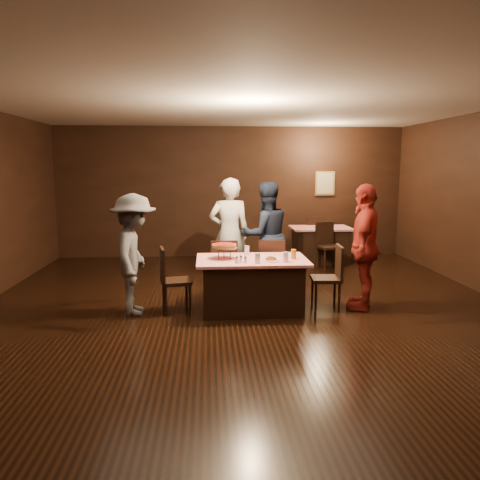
# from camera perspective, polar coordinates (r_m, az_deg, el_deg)

# --- Properties ---
(room) EXTENTS (10.00, 10.04, 3.02)m
(room) POSITION_cam_1_polar(r_m,az_deg,el_deg) (5.92, 1.43, 9.37)
(room) COLOR black
(room) RESTS_ON ground
(main_table) EXTENTS (1.60, 1.00, 0.77)m
(main_table) POSITION_cam_1_polar(r_m,az_deg,el_deg) (6.87, 1.45, -5.45)
(main_table) COLOR red
(main_table) RESTS_ON ground
(back_table) EXTENTS (1.30, 0.90, 0.77)m
(back_table) POSITION_cam_1_polar(r_m,az_deg,el_deg) (10.50, 9.77, -0.54)
(back_table) COLOR #B00B1D
(back_table) RESTS_ON ground
(chair_far_left) EXTENTS (0.46, 0.46, 0.95)m
(chair_far_left) POSITION_cam_1_polar(r_m,az_deg,el_deg) (7.56, -2.11, -3.42)
(chair_far_left) COLOR black
(chair_far_left) RESTS_ON ground
(chair_far_right) EXTENTS (0.48, 0.48, 0.95)m
(chair_far_right) POSITION_cam_1_polar(r_m,az_deg,el_deg) (7.62, 3.92, -3.33)
(chair_far_right) COLOR black
(chair_far_right) RESTS_ON ground
(chair_end_left) EXTENTS (0.49, 0.49, 0.95)m
(chair_end_left) POSITION_cam_1_polar(r_m,az_deg,el_deg) (6.84, -7.79, -4.83)
(chair_end_left) COLOR black
(chair_end_left) RESTS_ON ground
(chair_end_right) EXTENTS (0.45, 0.45, 0.95)m
(chair_end_right) POSITION_cam_1_polar(r_m,az_deg,el_deg) (7.04, 10.43, -4.50)
(chair_end_right) COLOR black
(chair_end_right) RESTS_ON ground
(chair_back_near) EXTENTS (0.51, 0.51, 0.95)m
(chair_back_near) POSITION_cam_1_polar(r_m,az_deg,el_deg) (9.82, 10.74, -0.69)
(chair_back_near) COLOR black
(chair_back_near) RESTS_ON ground
(chair_back_far) EXTENTS (0.45, 0.45, 0.95)m
(chair_back_far) POSITION_cam_1_polar(r_m,az_deg,el_deg) (11.06, 9.05, 0.44)
(chair_back_far) COLOR black
(chair_back_far) RESTS_ON ground
(diner_white_jacket) EXTENTS (0.71, 0.48, 1.91)m
(diner_white_jacket) POSITION_cam_1_polar(r_m,az_deg,el_deg) (8.01, -1.31, 0.77)
(diner_white_jacket) COLOR silver
(diner_white_jacket) RESTS_ON ground
(diner_navy_hoodie) EXTENTS (1.04, 0.90, 1.84)m
(diner_navy_hoodie) POSITION_cam_1_polar(r_m,az_deg,el_deg) (8.07, 3.15, 0.59)
(diner_navy_hoodie) COLOR #181F33
(diner_navy_hoodie) RESTS_ON ground
(diner_grey_knit) EXTENTS (0.67, 1.13, 1.72)m
(diner_grey_knit) POSITION_cam_1_polar(r_m,az_deg,el_deg) (6.80, -12.77, -1.72)
(diner_grey_knit) COLOR #5C5D61
(diner_grey_knit) RESTS_ON ground
(diner_red_shirt) EXTENTS (0.86, 1.18, 1.85)m
(diner_red_shirt) POSITION_cam_1_polar(r_m,az_deg,el_deg) (7.10, 14.94, -0.82)
(diner_red_shirt) COLOR #AC2A20
(diner_red_shirt) RESTS_ON ground
(pizza_stand) EXTENTS (0.38, 0.38, 0.22)m
(pizza_stand) POSITION_cam_1_polar(r_m,az_deg,el_deg) (6.78, -1.94, -0.76)
(pizza_stand) COLOR black
(pizza_stand) RESTS_ON main_table
(plate_with_slice) EXTENTS (0.25, 0.25, 0.06)m
(plate_with_slice) POSITION_cam_1_polar(r_m,az_deg,el_deg) (6.63, 3.76, -2.36)
(plate_with_slice) COLOR white
(plate_with_slice) RESTS_ON main_table
(plate_empty) EXTENTS (0.25, 0.25, 0.01)m
(plate_empty) POSITION_cam_1_polar(r_m,az_deg,el_deg) (7.00, 5.84, -1.93)
(plate_empty) COLOR white
(plate_empty) RESTS_ON main_table
(glass_front_left) EXTENTS (0.08, 0.08, 0.14)m
(glass_front_left) POSITION_cam_1_polar(r_m,az_deg,el_deg) (6.49, 2.16, -2.20)
(glass_front_left) COLOR silver
(glass_front_left) RESTS_ON main_table
(glass_front_right) EXTENTS (0.08, 0.08, 0.14)m
(glass_front_right) POSITION_cam_1_polar(r_m,az_deg,el_deg) (6.59, 5.58, -2.06)
(glass_front_right) COLOR silver
(glass_front_right) RESTS_ON main_table
(glass_amber) EXTENTS (0.08, 0.08, 0.14)m
(glass_amber) POSITION_cam_1_polar(r_m,az_deg,el_deg) (6.81, 6.54, -1.72)
(glass_amber) COLOR #BF7F26
(glass_amber) RESTS_ON main_table
(glass_back) EXTENTS (0.08, 0.08, 0.14)m
(glass_back) POSITION_cam_1_polar(r_m,az_deg,el_deg) (7.06, 0.83, -1.27)
(glass_back) COLOR silver
(glass_back) RESTS_ON main_table
(condiments) EXTENTS (0.17, 0.10, 0.09)m
(condiments) POSITION_cam_1_polar(r_m,az_deg,el_deg) (6.49, 0.12, -2.39)
(condiments) COLOR silver
(condiments) RESTS_ON main_table
(napkin_center) EXTENTS (0.19, 0.19, 0.01)m
(napkin_center) POSITION_cam_1_polar(r_m,az_deg,el_deg) (6.82, 3.98, -2.24)
(napkin_center) COLOR white
(napkin_center) RESTS_ON main_table
(napkin_left) EXTENTS (0.21, 0.21, 0.01)m
(napkin_left) POSITION_cam_1_polar(r_m,az_deg,el_deg) (6.73, 0.23, -2.37)
(napkin_left) COLOR white
(napkin_left) RESTS_ON main_table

